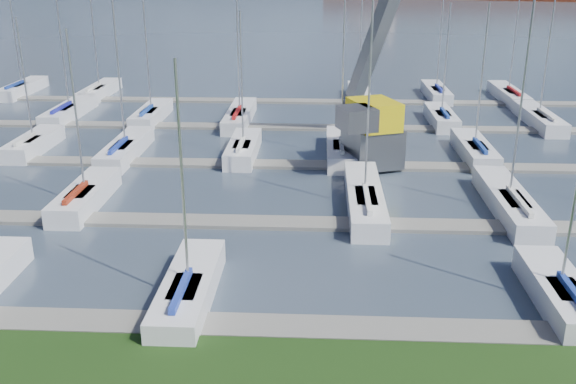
{
  "coord_description": "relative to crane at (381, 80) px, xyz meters",
  "views": [
    {
      "loc": [
        1.35,
        -14.73,
        12.84
      ],
      "look_at": [
        0.0,
        12.0,
        3.0
      ],
      "focal_mm": 40.0,
      "sensor_mm": 36.0,
      "label": 1
    }
  ],
  "objects": [
    {
      "name": "docks",
      "position": [
        -5.29,
        -1.16,
        -5.55
      ],
      "size": [
        90.0,
        41.6,
        0.25
      ],
      "color": "slate",
      "rests_on": "water"
    },
    {
      "name": "crane",
      "position": [
        0.0,
        0.0,
        0.0
      ],
      "size": [
        7.62,
        12.96,
        22.35
      ],
      "rotation": [
        0.0,
        0.0,
        0.36
      ],
      "color": "#53565B",
      "rests_on": "water"
    },
    {
      "name": "sailboat_fleet",
      "position": [
        -5.35,
        1.88,
        0.04
      ],
      "size": [
        74.7,
        49.56,
        13.33
      ],
      "color": "silver",
      "rests_on": "water"
    }
  ]
}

